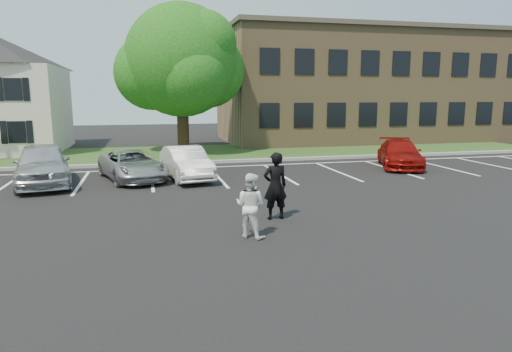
{
  "coord_description": "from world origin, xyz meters",
  "views": [
    {
      "loc": [
        -3.03,
        -11.35,
        3.53
      ],
      "look_at": [
        0.0,
        1.0,
        1.25
      ],
      "focal_mm": 32.0,
      "sensor_mm": 36.0,
      "label": 1
    }
  ],
  "objects_px": {
    "office_building": "(366,86)",
    "man_white_shirt": "(250,206)",
    "car_white_sedan": "(186,163)",
    "man_black_suit": "(275,186)",
    "tree": "(183,63)",
    "car_red_compact": "(400,154)",
    "car_silver_minivan": "(132,165)",
    "car_silver_west": "(42,164)"
  },
  "relations": [
    {
      "from": "office_building",
      "to": "car_silver_minivan",
      "type": "xyz_separation_m",
      "value": [
        -17.57,
        -13.85,
        -3.54
      ]
    },
    {
      "from": "man_black_suit",
      "to": "car_red_compact",
      "type": "bearing_deg",
      "value": -141.33
    },
    {
      "from": "man_black_suit",
      "to": "car_white_sedan",
      "type": "distance_m",
      "value": 7.22
    },
    {
      "from": "man_white_shirt",
      "to": "man_black_suit",
      "type": "bearing_deg",
      "value": -86.08
    },
    {
      "from": "car_silver_west",
      "to": "car_silver_minivan",
      "type": "bearing_deg",
      "value": -5.0
    },
    {
      "from": "office_building",
      "to": "man_black_suit",
      "type": "relative_size",
      "value": 11.58
    },
    {
      "from": "car_silver_minivan",
      "to": "car_red_compact",
      "type": "height_order",
      "value": "car_red_compact"
    },
    {
      "from": "tree",
      "to": "car_silver_minivan",
      "type": "distance_m",
      "value": 10.07
    },
    {
      "from": "car_silver_minivan",
      "to": "tree",
      "type": "bearing_deg",
      "value": 54.56
    },
    {
      "from": "tree",
      "to": "man_black_suit",
      "type": "distance_m",
      "value": 16.34
    },
    {
      "from": "tree",
      "to": "car_red_compact",
      "type": "relative_size",
      "value": 1.95
    },
    {
      "from": "car_silver_west",
      "to": "man_black_suit",
      "type": "bearing_deg",
      "value": -53.37
    },
    {
      "from": "office_building",
      "to": "man_black_suit",
      "type": "xyz_separation_m",
      "value": [
        -13.47,
        -21.14,
        -3.19
      ]
    },
    {
      "from": "man_white_shirt",
      "to": "car_silver_minivan",
      "type": "bearing_deg",
      "value": -31.39
    },
    {
      "from": "office_building",
      "to": "car_red_compact",
      "type": "xyz_separation_m",
      "value": [
        -4.85,
        -13.41,
        -3.5
      ]
    },
    {
      "from": "man_black_suit",
      "to": "car_silver_minivan",
      "type": "xyz_separation_m",
      "value": [
        -4.1,
        7.29,
        -0.35
      ]
    },
    {
      "from": "tree",
      "to": "office_building",
      "type": "bearing_deg",
      "value": 20.38
    },
    {
      "from": "man_white_shirt",
      "to": "car_silver_west",
      "type": "xyz_separation_m",
      "value": [
        -6.42,
        8.46,
        0.02
      ]
    },
    {
      "from": "man_black_suit",
      "to": "car_silver_west",
      "type": "xyz_separation_m",
      "value": [
        -7.5,
        6.96,
        -0.13
      ]
    },
    {
      "from": "tree",
      "to": "car_white_sedan",
      "type": "bearing_deg",
      "value": -94.67
    },
    {
      "from": "office_building",
      "to": "man_white_shirt",
      "type": "relative_size",
      "value": 13.74
    },
    {
      "from": "car_silver_minivan",
      "to": "car_red_compact",
      "type": "relative_size",
      "value": 0.99
    },
    {
      "from": "man_black_suit",
      "to": "tree",
      "type": "bearing_deg",
      "value": -88.87
    },
    {
      "from": "tree",
      "to": "car_red_compact",
      "type": "height_order",
      "value": "tree"
    },
    {
      "from": "car_red_compact",
      "to": "man_black_suit",
      "type": "bearing_deg",
      "value": -115.44
    },
    {
      "from": "office_building",
      "to": "car_silver_west",
      "type": "xyz_separation_m",
      "value": [
        -20.97,
        -14.18,
        -3.33
      ]
    },
    {
      "from": "car_white_sedan",
      "to": "car_silver_west",
      "type": "bearing_deg",
      "value": 170.64
    },
    {
      "from": "car_white_sedan",
      "to": "man_black_suit",
      "type": "bearing_deg",
      "value": -84.03
    },
    {
      "from": "man_white_shirt",
      "to": "car_silver_west",
      "type": "bearing_deg",
      "value": -13.16
    },
    {
      "from": "car_silver_west",
      "to": "office_building",
      "type": "bearing_deg",
      "value": 23.56
    },
    {
      "from": "office_building",
      "to": "man_white_shirt",
      "type": "height_order",
      "value": "office_building"
    },
    {
      "from": "car_silver_west",
      "to": "car_red_compact",
      "type": "xyz_separation_m",
      "value": [
        16.12,
        0.77,
        -0.18
      ]
    },
    {
      "from": "car_silver_west",
      "to": "car_white_sedan",
      "type": "bearing_deg",
      "value": -10.56
    },
    {
      "from": "tree",
      "to": "car_silver_west",
      "type": "xyz_separation_m",
      "value": [
        -6.32,
        -8.73,
        -4.52
      ]
    },
    {
      "from": "man_black_suit",
      "to": "car_silver_west",
      "type": "bearing_deg",
      "value": -46.07
    },
    {
      "from": "car_white_sedan",
      "to": "car_red_compact",
      "type": "distance_m",
      "value": 10.55
    },
    {
      "from": "man_white_shirt",
      "to": "car_red_compact",
      "type": "height_order",
      "value": "man_white_shirt"
    },
    {
      "from": "car_silver_west",
      "to": "car_silver_minivan",
      "type": "height_order",
      "value": "car_silver_west"
    },
    {
      "from": "office_building",
      "to": "car_silver_minivan",
      "type": "distance_m",
      "value": 22.65
    },
    {
      "from": "car_silver_west",
      "to": "car_silver_minivan",
      "type": "distance_m",
      "value": 3.42
    },
    {
      "from": "office_building",
      "to": "tree",
      "type": "height_order",
      "value": "tree"
    },
    {
      "from": "man_white_shirt",
      "to": "car_red_compact",
      "type": "xyz_separation_m",
      "value": [
        9.7,
        9.23,
        -0.16
      ]
    }
  ]
}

